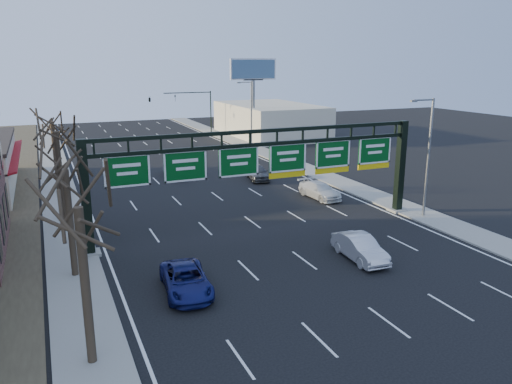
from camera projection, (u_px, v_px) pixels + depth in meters
name	position (u px, v px, depth m)	size (l,w,h in m)	color
ground	(321.00, 273.00, 28.19)	(160.00, 160.00, 0.00)	black
sidewalk_left	(62.00, 206.00, 41.01)	(3.00, 120.00, 0.12)	gray
sidewalk_right	(329.00, 178.00, 50.84)	(3.00, 120.00, 0.12)	gray
lane_markings	(210.00, 191.00, 45.94)	(21.60, 120.00, 0.01)	white
sign_gantry	(266.00, 166.00, 34.18)	(24.60, 1.20, 7.20)	black
building_right_distant	(270.00, 120.00, 79.62)	(12.00, 20.00, 5.00)	beige
tree_near	(75.00, 180.00, 17.82)	(3.60, 3.60, 8.86)	#30241B
tree_gantry	(63.00, 150.00, 25.91)	(3.60, 3.60, 8.48)	#30241B
tree_mid	(54.00, 117.00, 34.60)	(3.60, 3.60, 9.24)	#30241B
tree_far	(51.00, 110.00, 43.57)	(3.60, 3.60, 8.86)	#30241B
streetlight_near	(427.00, 152.00, 37.01)	(2.15, 0.22, 9.00)	slate
streetlight_far	(250.00, 111.00, 67.20)	(2.15, 0.22, 9.00)	slate
billboard_right	(253.00, 79.00, 71.58)	(7.00, 0.50, 12.00)	slate
traffic_signal_mast	(173.00, 102.00, 77.80)	(10.16, 0.54, 7.00)	black
car_blue_suv	(186.00, 280.00, 25.67)	(2.24, 4.86, 1.35)	navy
car_silver_sedan	(360.00, 248.00, 29.93)	(1.56, 4.47, 1.47)	silver
car_white_wagon	(320.00, 190.00, 43.50)	(1.91, 4.70, 1.36)	silver
car_grey_far	(258.00, 172.00, 50.18)	(1.80, 4.47, 1.52)	#44464A
car_silver_distant	(176.00, 169.00, 51.45)	(1.64, 4.69, 1.55)	silver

